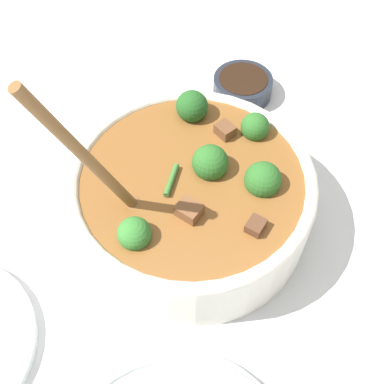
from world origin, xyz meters
The scene contains 3 objects.
ground_plane centered at (0.00, 0.00, 0.00)m, with size 4.00×4.00×0.00m, color silver.
stew_bowl centered at (0.00, 0.00, 0.06)m, with size 0.30×0.30×0.30m.
condiment_bowl centered at (-0.25, 0.04, 0.02)m, with size 0.09×0.09×0.03m.
Camera 1 is at (0.34, 0.06, 0.54)m, focal length 45.00 mm.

